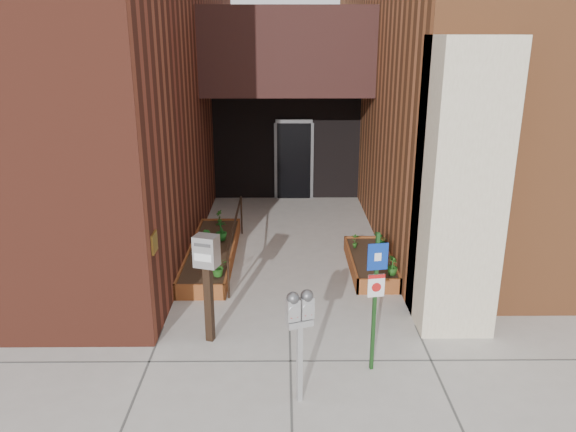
{
  "coord_description": "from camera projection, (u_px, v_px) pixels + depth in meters",
  "views": [
    {
      "loc": [
        -0.09,
        -7.89,
        4.43
      ],
      "look_at": [
        -0.01,
        1.8,
        1.25
      ],
      "focal_mm": 35.0,
      "sensor_mm": 36.0,
      "label": 1
    }
  ],
  "objects": [
    {
      "name": "shrub_right_a",
      "position": [
        392.0,
        266.0,
        9.99
      ],
      "size": [
        0.27,
        0.27,
        0.35
      ],
      "primitive_type": "imported",
      "rotation": [
        0.0,
        0.0,
        1.09
      ],
      "color": "#1E5217",
      "rests_on": "planter_right"
    },
    {
      "name": "shrub_right_c",
      "position": [
        381.0,
        241.0,
        11.19
      ],
      "size": [
        0.41,
        0.41,
        0.33
      ],
      "primitive_type": "imported",
      "rotation": [
        0.0,
        0.0,
        3.99
      ],
      "color": "#1A5919",
      "rests_on": "planter_right"
    },
    {
      "name": "handrail",
      "position": [
        235.0,
        227.0,
        11.16
      ],
      "size": [
        0.04,
        3.34,
        0.9
      ],
      "color": "black",
      "rests_on": "ground"
    },
    {
      "name": "shrub_left_a",
      "position": [
        218.0,
        267.0,
        9.94
      ],
      "size": [
        0.38,
        0.38,
        0.35
      ],
      "primitive_type": "imported",
      "rotation": [
        0.0,
        0.0,
        0.25
      ],
      "color": "#215B1A",
      "rests_on": "planter_left"
    },
    {
      "name": "shrub_right_b",
      "position": [
        355.0,
        241.0,
        11.25
      ],
      "size": [
        0.18,
        0.18,
        0.31
      ],
      "primitive_type": "imported",
      "rotation": [
        0.0,
        0.0,
        3.01
      ],
      "color": "#255919",
      "rests_on": "planter_right"
    },
    {
      "name": "architecture",
      "position": [
        279.0,
        9.0,
        13.88
      ],
      "size": [
        20.0,
        14.6,
        10.0
      ],
      "color": "maroon",
      "rests_on": "ground"
    },
    {
      "name": "ground",
      "position": [
        290.0,
        326.0,
        8.88
      ],
      "size": [
        80.0,
        80.0,
        0.0
      ],
      "primitive_type": "plane",
      "color": "#9E9991",
      "rests_on": "ground"
    },
    {
      "name": "shrub_left_c",
      "position": [
        221.0,
        231.0,
        11.65
      ],
      "size": [
        0.28,
        0.28,
        0.41
      ],
      "primitive_type": "imported",
      "rotation": [
        0.0,
        0.0,
        3.37
      ],
      "color": "#18561A",
      "rests_on": "planter_left"
    },
    {
      "name": "sign_post",
      "position": [
        376.0,
        288.0,
        7.37
      ],
      "size": [
        0.27,
        0.09,
        2.0
      ],
      "color": "#173C16",
      "rests_on": "ground"
    },
    {
      "name": "payment_dropbox",
      "position": [
        207.0,
        266.0,
        8.12
      ],
      "size": [
        0.39,
        0.34,
        1.68
      ],
      "color": "black",
      "rests_on": "ground"
    },
    {
      "name": "parking_meter",
      "position": [
        300.0,
        317.0,
        6.74
      ],
      "size": [
        0.35,
        0.23,
        1.52
      ],
      "color": "#B7B8BA",
      "rests_on": "ground"
    },
    {
      "name": "shrub_left_b",
      "position": [
        206.0,
        240.0,
        11.17
      ],
      "size": [
        0.3,
        0.3,
        0.39
      ],
      "primitive_type": "imported",
      "rotation": [
        0.0,
        0.0,
        2.41
      ],
      "color": "#1A5819",
      "rests_on": "planter_left"
    },
    {
      "name": "shrub_left_d",
      "position": [
        219.0,
        217.0,
        12.66
      ],
      "size": [
        0.23,
        0.23,
        0.32
      ],
      "primitive_type": "imported",
      "rotation": [
        0.0,
        0.0,
        5.26
      ],
      "color": "#225C1A",
      "rests_on": "planter_left"
    },
    {
      "name": "planter_right",
      "position": [
        370.0,
        264.0,
        10.95
      ],
      "size": [
        0.8,
        2.2,
        0.3
      ],
      "color": "brown",
      "rests_on": "ground"
    },
    {
      "name": "planter_left",
      "position": [
        212.0,
        254.0,
        11.39
      ],
      "size": [
        0.9,
        3.6,
        0.3
      ],
      "color": "brown",
      "rests_on": "ground"
    }
  ]
}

